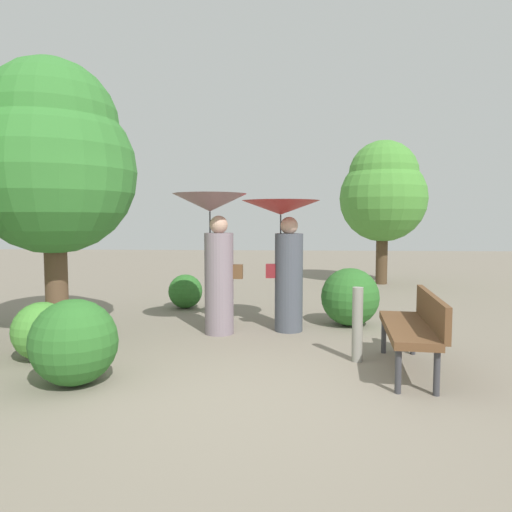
% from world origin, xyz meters
% --- Properties ---
extents(ground_plane, '(40.00, 40.00, 0.00)m').
position_xyz_m(ground_plane, '(0.00, 0.00, 0.00)').
color(ground_plane, gray).
extents(person_left, '(1.03, 1.03, 1.96)m').
position_xyz_m(person_left, '(-0.55, 2.27, 1.31)').
color(person_left, gray).
rests_on(person_left, ground).
extents(person_right, '(1.11, 1.11, 1.88)m').
position_xyz_m(person_right, '(0.43, 2.49, 1.27)').
color(person_right, '#474C56').
rests_on(person_right, ground).
extents(park_bench, '(0.65, 1.54, 0.83)m').
position_xyz_m(park_bench, '(1.80, 0.73, 0.51)').
color(park_bench, '#38383D').
rests_on(park_bench, ground).
extents(tree_near_left, '(2.21, 2.21, 3.73)m').
position_xyz_m(tree_near_left, '(-2.68, 1.97, 2.43)').
color(tree_near_left, brown).
rests_on(tree_near_left, ground).
extents(tree_near_right, '(2.12, 2.12, 3.53)m').
position_xyz_m(tree_near_right, '(2.85, 7.59, 2.30)').
color(tree_near_right, '#4C3823').
rests_on(tree_near_right, ground).
extents(bush_path_left, '(0.88, 0.88, 0.88)m').
position_xyz_m(bush_path_left, '(1.42, 2.89, 0.44)').
color(bush_path_left, '#2D6B28').
rests_on(bush_path_left, ground).
extents(bush_path_right, '(0.61, 0.61, 0.61)m').
position_xyz_m(bush_path_right, '(-1.36, 4.13, 0.31)').
color(bush_path_right, '#2D6B28').
rests_on(bush_path_right, ground).
extents(bush_behind_bench, '(0.84, 0.84, 0.84)m').
position_xyz_m(bush_behind_bench, '(-1.62, 0.15, 0.42)').
color(bush_behind_bench, '#2D6B28').
rests_on(bush_behind_bench, ground).
extents(bush_far_side, '(0.67, 0.67, 0.67)m').
position_xyz_m(bush_far_side, '(-2.35, 0.92, 0.33)').
color(bush_far_side, '#4C9338').
rests_on(bush_far_side, ground).
extents(path_marker_post, '(0.12, 0.12, 0.85)m').
position_xyz_m(path_marker_post, '(1.25, 1.06, 0.42)').
color(path_marker_post, gray).
rests_on(path_marker_post, ground).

